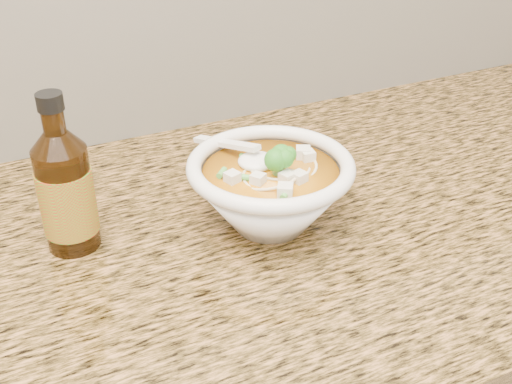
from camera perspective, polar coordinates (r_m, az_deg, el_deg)
name	(u,v)px	position (r m, az deg, el deg)	size (l,w,h in m)	color
soup_bowl	(270,192)	(0.80, 1.27, 0.03)	(0.21, 0.23, 0.12)	white
hot_sauce_bottle	(66,192)	(0.78, -16.53, 0.01)	(0.07, 0.07, 0.20)	#341C07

